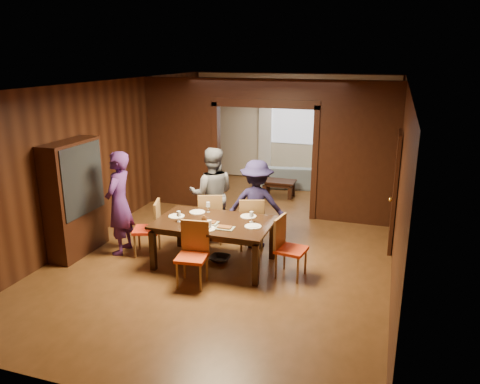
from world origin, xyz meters
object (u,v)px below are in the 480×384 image
(chair_far_l, at_px, (211,217))
(sofa, at_px, (292,176))
(dining_table, at_px, (214,243))
(chair_right, at_px, (291,248))
(person_grey, at_px, (212,194))
(chair_near, at_px, (192,255))
(person_purple, at_px, (119,203))
(coffee_table, at_px, (279,188))
(person_navy, at_px, (257,204))
(chair_left, at_px, (146,228))
(chair_far_r, at_px, (251,222))
(hutch, at_px, (75,198))

(chair_far_l, bearing_deg, sofa, -118.21)
(dining_table, distance_m, chair_right, 1.32)
(person_grey, relative_size, dining_table, 0.93)
(chair_near, bearing_deg, chair_far_l, 94.94)
(chair_near, bearing_deg, sofa, 80.22)
(person_purple, xyz_separation_m, coffee_table, (1.85, 4.14, -0.71))
(sofa, bearing_deg, coffee_table, 72.84)
(person_navy, xyz_separation_m, dining_table, (-0.45, -0.94, -0.43))
(person_grey, distance_m, dining_table, 1.23)
(person_navy, xyz_separation_m, chair_right, (0.86, -0.99, -0.32))
(chair_right, height_order, chair_far_l, same)
(chair_left, bearing_deg, sofa, 144.98)
(person_navy, relative_size, chair_far_r, 1.66)
(person_grey, relative_size, chair_far_l, 1.82)
(sofa, bearing_deg, chair_left, 63.62)
(sofa, distance_m, chair_left, 5.26)
(person_navy, relative_size, hutch, 0.81)
(chair_far_r, bearing_deg, sofa, -106.44)
(dining_table, distance_m, chair_left, 1.27)
(chair_right, bearing_deg, person_grey, 67.04)
(coffee_table, relative_size, chair_left, 0.82)
(chair_near, bearing_deg, chair_far_r, 68.00)
(person_navy, xyz_separation_m, chair_far_r, (-0.07, -0.09, -0.32))
(dining_table, bearing_deg, chair_right, -1.85)
(sofa, xyz_separation_m, chair_left, (-1.50, -5.04, 0.20))
(sofa, bearing_deg, dining_table, 77.56)
(chair_left, height_order, chair_far_r, same)
(chair_far_r, height_order, hutch, hutch)
(chair_right, bearing_deg, chair_far_l, 70.29)
(person_navy, distance_m, chair_right, 1.34)
(sofa, height_order, hutch, hutch)
(person_purple, height_order, person_grey, person_purple)
(chair_right, bearing_deg, person_navy, 49.59)
(person_purple, distance_m, chair_left, 0.64)
(chair_right, distance_m, chair_near, 1.55)
(person_grey, xyz_separation_m, chair_far_r, (0.82, -0.18, -0.40))
(person_purple, height_order, coffee_table, person_purple)
(dining_table, distance_m, chair_near, 0.80)
(person_navy, relative_size, chair_far_l, 1.66)
(person_purple, bearing_deg, person_grey, 122.82)
(dining_table, xyz_separation_m, hutch, (-2.45, -0.30, 0.62))
(dining_table, relative_size, coffee_table, 2.36)
(chair_left, distance_m, hutch, 1.33)
(person_navy, bearing_deg, chair_far_l, -3.12)
(coffee_table, xyz_separation_m, chair_left, (-1.38, -4.08, 0.28))
(person_grey, relative_size, chair_far_r, 1.82)
(chair_far_r, bearing_deg, chair_right, 117.52)
(hutch, bearing_deg, person_grey, 33.41)
(chair_left, relative_size, chair_right, 1.00)
(person_navy, xyz_separation_m, sofa, (-0.22, 4.11, -0.52))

